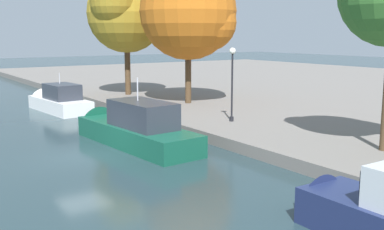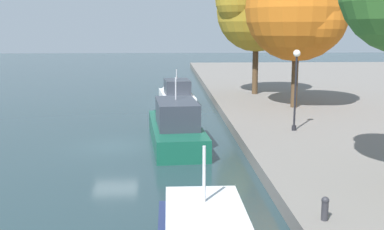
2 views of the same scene
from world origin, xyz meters
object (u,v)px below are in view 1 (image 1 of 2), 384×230
Objects in this scene: motor_yacht_0 at (57,102)px; lamp_post at (232,75)px; tree_1 at (124,11)px; motor_yacht_1 at (131,131)px; tree_2 at (192,11)px.

motor_yacht_0 is 16.38m from lamp_post.
motor_yacht_0 is 0.75× the size of tree_1.
tree_1 reaches higher than motor_yacht_0.
motor_yacht_0 is 14.24m from motor_yacht_1.
lamp_post is 9.63m from tree_2.
motor_yacht_1 is 0.94× the size of tree_1.
tree_2 is (-8.20, 2.45, 4.41)m from lamp_post.
lamp_post is (0.38, 7.06, 2.87)m from motor_yacht_1.
lamp_post is at bearing -16.61° from tree_2.
tree_1 is (-16.09, 0.24, 4.74)m from lamp_post.
motor_yacht_1 is at bearing 173.79° from motor_yacht_0.
lamp_post is at bearing -0.85° from tree_1.
motor_yacht_1 is (14.24, -0.29, 0.08)m from motor_yacht_0.
tree_1 is at bearing -164.35° from tree_2.
lamp_post is 16.77m from tree_1.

